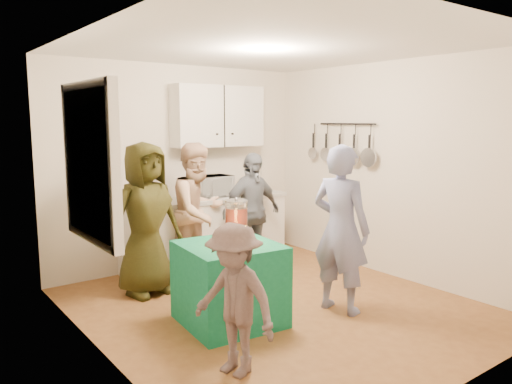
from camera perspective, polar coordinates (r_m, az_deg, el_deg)
floor at (r=5.27m, az=2.35°, el=-12.92°), size 4.00×4.00×0.00m
ceiling at (r=4.96m, az=2.54°, el=16.32°), size 4.00×4.00×0.00m
back_wall at (r=6.61m, az=-8.66°, el=2.93°), size 3.60×3.60×0.00m
left_wall at (r=4.06m, az=-17.57°, el=-0.66°), size 4.00×4.00×0.00m
right_wall at (r=6.24m, az=15.31°, el=2.42°), size 4.00×4.00×0.00m
window_night at (r=4.33m, az=-18.68°, el=3.15°), size 0.04×1.00×1.20m
counter at (r=6.59m, az=-5.71°, el=-4.71°), size 2.20×0.58×0.86m
countertop at (r=6.50m, az=-5.77°, el=-0.80°), size 2.24×0.62×0.05m
upper_cabinet at (r=6.71m, az=-4.36°, el=8.63°), size 1.30×0.30×0.80m
pot_rack at (r=6.61m, az=10.17°, el=5.50°), size 0.12×1.00×0.60m
microwave at (r=6.53m, az=-5.05°, el=0.68°), size 0.51×0.36×0.27m
party_table at (r=4.77m, az=-3.05°, el=-10.39°), size 0.93×0.93×0.76m
donut_cake at (r=4.61m, az=-2.24°, el=-4.94°), size 0.38×0.38×0.18m
punch_jar at (r=4.94m, az=-2.25°, el=-3.10°), size 0.22×0.22×0.34m
man_birthday at (r=5.00m, az=9.65°, el=-4.19°), size 0.54×0.69×1.67m
woman_back_left at (r=5.55m, az=-12.46°, el=-3.02°), size 0.88×0.64×1.67m
woman_back_center at (r=5.98m, az=-6.63°, el=-2.24°), size 0.94×0.81×1.64m
woman_back_right at (r=6.29m, az=-0.51°, el=-2.31°), size 0.89×0.40×1.50m
child_near_left at (r=3.79m, az=-2.48°, el=-12.20°), size 0.60×0.83×1.16m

